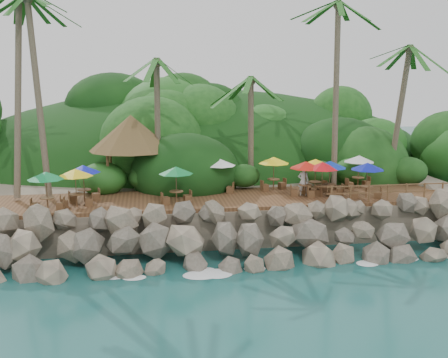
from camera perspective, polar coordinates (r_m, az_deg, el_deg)
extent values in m
plane|color=#19514F|center=(25.29, 2.06, -10.18)|extent=(140.00, 140.00, 0.00)
cube|color=gray|center=(40.24, -2.12, -0.59)|extent=(32.00, 25.20, 2.10)
ellipsoid|color=#143811|center=(47.76, -3.13, -0.04)|extent=(44.80, 28.00, 15.40)
cube|color=brown|center=(30.30, 0.00, -2.23)|extent=(26.00, 5.00, 0.20)
ellipsoid|color=white|center=(25.59, -18.65, -10.45)|extent=(1.20, 0.80, 0.06)
ellipsoid|color=white|center=(25.23, -11.82, -10.41)|extent=(1.20, 0.80, 0.06)
ellipsoid|color=white|center=(25.21, -4.89, -10.21)|extent=(1.20, 0.80, 0.06)
ellipsoid|color=white|center=(25.56, 1.93, -9.88)|extent=(1.20, 0.80, 0.06)
ellipsoid|color=white|center=(26.24, 8.48, -9.43)|extent=(1.20, 0.80, 0.06)
ellipsoid|color=white|center=(27.24, 14.60, -8.90)|extent=(1.20, 0.80, 0.06)
ellipsoid|color=white|center=(28.52, 20.21, -8.32)|extent=(1.20, 0.80, 0.06)
cylinder|color=brown|center=(31.87, -19.64, 8.38)|extent=(1.26, 1.95, 11.39)
cylinder|color=brown|center=(32.23, -21.59, 8.79)|extent=(0.76, 3.02, 11.82)
cylinder|color=brown|center=(32.51, -7.27, 5.84)|extent=(0.49, 0.81, 7.93)
ellipsoid|color=#23601E|center=(32.40, -7.45, 12.84)|extent=(6.00, 6.00, 2.40)
cylinder|color=brown|center=(33.12, 2.95, 5.08)|extent=(0.60, 0.68, 6.86)
ellipsoid|color=#23601E|center=(32.94, 3.01, 11.02)|extent=(6.00, 6.00, 2.40)
cylinder|color=brown|center=(33.68, 12.14, 8.88)|extent=(0.67, 1.54, 11.43)
ellipsoid|color=#23601E|center=(33.98, 12.55, 18.57)|extent=(6.00, 6.00, 2.40)
cylinder|color=brown|center=(35.62, 18.59, 6.51)|extent=(1.00, 1.23, 8.78)
ellipsoid|color=#23601E|center=(35.59, 19.03, 13.57)|extent=(6.00, 6.00, 2.40)
cylinder|color=brown|center=(31.87, -12.57, 0.55)|extent=(0.16, 0.16, 2.40)
cylinder|color=brown|center=(31.79, -7.53, 0.70)|extent=(0.16, 0.16, 2.40)
cylinder|color=brown|center=(34.62, -12.26, 1.38)|extent=(0.16, 0.16, 2.40)
cylinder|color=brown|center=(34.55, -7.62, 1.52)|extent=(0.16, 0.16, 2.40)
cone|color=brown|center=(32.87, -10.13, 5.01)|extent=(5.20, 5.20, 2.20)
cylinder|color=brown|center=(30.91, 8.85, -1.26)|extent=(0.07, 0.07, 0.68)
cylinder|color=brown|center=(30.84, 8.87, -0.63)|extent=(0.77, 0.77, 0.05)
cylinder|color=brown|center=(30.78, 8.89, -0.05)|extent=(0.05, 0.05, 2.01)
cone|color=red|center=(30.63, 8.94, 1.54)|extent=(1.92, 1.92, 0.41)
cube|color=brown|center=(30.86, 7.67, -1.50)|extent=(0.44, 0.44, 0.42)
cube|color=brown|center=(31.04, 10.01, -1.49)|extent=(0.44, 0.44, 0.42)
cylinder|color=brown|center=(31.32, 11.42, -1.19)|extent=(0.07, 0.07, 0.68)
cylinder|color=brown|center=(31.25, 11.45, -0.57)|extent=(0.77, 0.77, 0.05)
cylinder|color=brown|center=(31.19, 11.47, 0.01)|extent=(0.05, 0.05, 2.01)
cone|color=#0B2A9B|center=(31.04, 11.53, 1.58)|extent=(1.92, 1.92, 0.41)
cube|color=brown|center=(31.14, 10.31, -1.46)|extent=(0.38, 0.38, 0.42)
cube|color=brown|center=(31.57, 12.50, -1.38)|extent=(0.38, 0.38, 0.42)
cylinder|color=brown|center=(33.89, 14.42, -0.40)|extent=(0.07, 0.07, 0.68)
cylinder|color=brown|center=(33.83, 14.45, 0.18)|extent=(0.77, 0.77, 0.05)
cylinder|color=brown|center=(33.77, 14.48, 0.71)|extent=(0.05, 0.05, 2.01)
cone|color=silver|center=(33.63, 14.55, 2.16)|extent=(1.92, 1.92, 0.41)
cube|color=brown|center=(33.54, 13.54, -0.70)|extent=(0.47, 0.47, 0.42)
cube|color=brown|center=(34.30, 15.26, -0.53)|extent=(0.47, 0.47, 0.42)
cylinder|color=brown|center=(28.93, -5.22, -2.02)|extent=(0.07, 0.07, 0.68)
cylinder|color=brown|center=(28.85, -5.23, -1.35)|extent=(0.77, 0.77, 0.05)
cylinder|color=brown|center=(28.79, -5.24, -0.73)|extent=(0.05, 0.05, 2.01)
cone|color=#0D7934|center=(28.62, -5.27, 0.97)|extent=(1.92, 1.92, 0.41)
cube|color=brown|center=(28.77, -6.42, -2.38)|extent=(0.47, 0.47, 0.42)
cube|color=brown|center=(29.16, -4.02, -2.16)|extent=(0.47, 0.47, 0.42)
cylinder|color=brown|center=(31.88, 9.89, -0.92)|extent=(0.07, 0.07, 0.68)
cylinder|color=brown|center=(31.81, 9.91, -0.31)|extent=(0.77, 0.77, 0.05)
cylinder|color=brown|center=(31.75, 9.93, 0.25)|extent=(0.05, 0.05, 2.01)
cone|color=yellow|center=(31.60, 9.98, 1.80)|extent=(1.92, 1.92, 0.41)
cube|color=brown|center=(31.48, 9.02, -1.28)|extent=(0.51, 0.51, 0.42)
cube|color=brown|center=(32.33, 10.72, -1.02)|extent=(0.51, 0.51, 0.42)
cylinder|color=brown|center=(32.38, 5.42, -0.62)|extent=(0.07, 0.07, 0.68)
cylinder|color=brown|center=(32.32, 5.44, -0.02)|extent=(0.77, 0.77, 0.05)
cylinder|color=brown|center=(32.26, 5.45, 0.54)|extent=(0.05, 0.05, 2.01)
cone|color=yellow|center=(32.11, 5.47, 2.06)|extent=(1.92, 1.92, 0.41)
cube|color=brown|center=(32.08, 4.46, -0.95)|extent=(0.49, 0.49, 0.42)
cube|color=brown|center=(32.75, 6.36, -0.74)|extent=(0.49, 0.49, 0.42)
cylinder|color=brown|center=(30.26, -15.01, -1.78)|extent=(0.07, 0.07, 0.68)
cylinder|color=brown|center=(30.19, -15.04, -1.14)|extent=(0.77, 0.77, 0.05)
cylinder|color=brown|center=(30.13, -15.07, -0.54)|extent=(0.05, 0.05, 2.01)
cone|color=#0D15AC|center=(29.97, -15.15, 1.08)|extent=(1.92, 1.92, 0.41)
cube|color=brown|center=(30.15, -16.17, -2.14)|extent=(0.49, 0.49, 0.42)
cube|color=brown|center=(30.45, -13.83, -1.89)|extent=(0.49, 0.49, 0.42)
cylinder|color=brown|center=(31.49, -0.45, -0.91)|extent=(0.07, 0.07, 0.68)
cylinder|color=brown|center=(31.42, -0.45, -0.29)|extent=(0.77, 0.77, 0.05)
cylinder|color=brown|center=(31.35, -0.45, 0.28)|extent=(0.05, 0.05, 2.01)
cone|color=white|center=(31.20, -0.45, 1.85)|extent=(1.92, 1.92, 0.41)
cube|color=brown|center=(31.67, -1.57, -1.08)|extent=(0.50, 0.50, 0.42)
cube|color=brown|center=(31.36, 0.68, -1.19)|extent=(0.50, 0.50, 0.42)
cylinder|color=brown|center=(29.24, -15.81, -2.26)|extent=(0.07, 0.07, 0.68)
cylinder|color=brown|center=(29.16, -15.84, -1.60)|extent=(0.77, 0.77, 0.05)
cylinder|color=brown|center=(29.10, -15.88, -0.99)|extent=(0.05, 0.05, 2.01)
cone|color=yellow|center=(28.94, -15.97, 0.69)|extent=(1.92, 1.92, 0.41)
cube|color=brown|center=(29.28, -17.04, -2.57)|extent=(0.43, 0.43, 0.42)
cube|color=brown|center=(29.27, -14.54, -2.44)|extent=(0.43, 0.43, 0.42)
cylinder|color=brown|center=(28.79, -18.72, -2.63)|extent=(0.07, 0.07, 0.68)
cylinder|color=brown|center=(28.72, -18.76, -1.96)|extent=(0.77, 0.77, 0.05)
cylinder|color=brown|center=(28.65, -18.80, -1.34)|extent=(0.05, 0.05, 2.01)
cone|color=#0D7839|center=(28.49, -18.91, 0.36)|extent=(1.92, 1.92, 0.41)
cube|color=brown|center=(28.95, -19.94, -2.90)|extent=(0.39, 0.39, 0.42)
cube|color=brown|center=(28.71, -17.45, -2.86)|extent=(0.39, 0.39, 0.42)
cylinder|color=brown|center=(31.19, 15.28, -1.42)|extent=(0.07, 0.07, 0.68)
cylinder|color=brown|center=(31.12, 15.31, -0.79)|extent=(0.77, 0.77, 0.05)
cylinder|color=brown|center=(31.06, 15.34, -0.22)|extent=(0.05, 0.05, 2.01)
cone|color=#0B169A|center=(30.91, 15.42, 1.36)|extent=(1.92, 1.92, 0.41)
cube|color=brown|center=(31.15, 14.10, -1.61)|extent=(0.48, 0.48, 0.42)
cube|color=brown|center=(31.30, 16.43, -1.67)|extent=(0.48, 0.48, 0.42)
cylinder|color=brown|center=(30.83, 10.62, -1.35)|extent=(0.07, 0.07, 0.68)
cylinder|color=brown|center=(30.76, 10.64, -0.72)|extent=(0.77, 0.77, 0.05)
cylinder|color=brown|center=(30.70, 10.66, -0.14)|extent=(0.05, 0.05, 2.01)
cone|color=red|center=(30.55, 10.72, 1.46)|extent=(1.92, 1.92, 0.41)
cube|color=brown|center=(30.70, 9.46, -1.61)|extent=(0.41, 0.41, 0.42)
cube|color=brown|center=(31.04, 11.74, -1.56)|extent=(0.41, 0.41, 0.42)
cylinder|color=brown|center=(29.33, 11.66, -1.70)|extent=(0.10, 0.10, 1.00)
cylinder|color=brown|center=(29.72, 13.65, -1.62)|extent=(0.10, 0.10, 1.00)
cylinder|color=brown|center=(30.15, 15.59, -1.54)|extent=(0.10, 0.10, 1.00)
cylinder|color=brown|center=(30.61, 17.47, -1.46)|extent=(0.10, 0.10, 1.00)
cylinder|color=brown|center=(31.11, 19.29, -1.38)|extent=(0.10, 0.10, 1.00)
cylinder|color=brown|center=(31.63, 21.06, -1.30)|extent=(0.10, 0.10, 1.00)
cylinder|color=brown|center=(32.19, 22.76, -1.22)|extent=(0.10, 0.10, 1.00)
cube|color=brown|center=(30.52, 17.52, -0.63)|extent=(7.20, 0.06, 0.06)
cube|color=brown|center=(30.60, 17.48, -1.37)|extent=(7.20, 0.06, 0.06)
imported|color=white|center=(31.00, 8.67, -0.23)|extent=(0.72, 0.58, 1.73)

